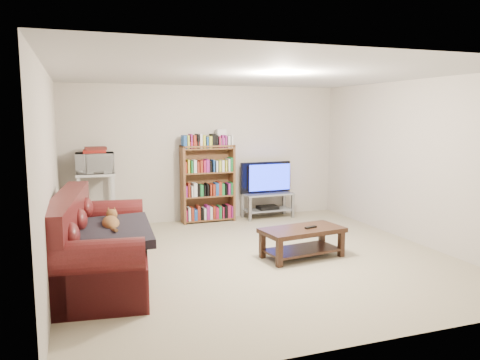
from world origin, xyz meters
name	(u,v)px	position (x,y,z in m)	size (l,w,h in m)	color
floor	(257,258)	(0.00, 0.00, 0.00)	(5.00, 5.00, 0.00)	tan
ceiling	(258,74)	(0.00, 0.00, 2.40)	(5.00, 5.00, 0.00)	white
wall_back	(207,153)	(0.00, 2.50, 1.20)	(5.00, 5.00, 0.00)	beige
wall_front	(372,202)	(0.00, -2.50, 1.20)	(5.00, 5.00, 0.00)	beige
wall_left	(50,177)	(-2.50, 0.00, 1.20)	(5.00, 5.00, 0.00)	beige
wall_right	(415,162)	(2.50, 0.00, 1.20)	(5.00, 5.00, 0.00)	beige
sofa	(94,250)	(-2.07, -0.11, 0.34)	(1.28, 2.43, 0.99)	#4F1415
blanket	(110,233)	(-1.89, -0.29, 0.57)	(0.90, 1.16, 0.10)	black
cat	(111,223)	(-1.87, -0.08, 0.63)	(0.25, 0.63, 0.19)	brown
coffee_table	(302,237)	(0.58, -0.17, 0.28)	(1.16, 0.69, 0.40)	black
remote	(311,227)	(0.68, -0.20, 0.41)	(0.18, 0.05, 0.02)	black
tv_stand	(268,201)	(1.08, 2.23, 0.31)	(0.93, 0.45, 0.46)	#999EA3
television	(268,178)	(1.08, 2.23, 0.74)	(0.99, 0.13, 0.57)	black
dvd_player	(268,207)	(1.08, 2.23, 0.19)	(0.37, 0.26, 0.06)	black
bookshelf	(208,182)	(-0.04, 2.30, 0.70)	(0.95, 0.30, 1.36)	brown
shelf_clutter	(213,139)	(0.06, 2.31, 1.46)	(0.69, 0.22, 0.28)	silver
microwave_stand	(96,194)	(-1.94, 2.20, 0.61)	(0.61, 0.45, 0.96)	silver
microwave	(95,163)	(-1.94, 2.20, 1.12)	(0.59, 0.40, 0.33)	silver
game_boxes	(94,151)	(-1.94, 2.20, 1.31)	(0.35, 0.31, 0.05)	maroon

